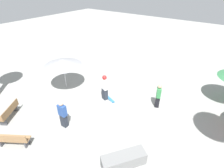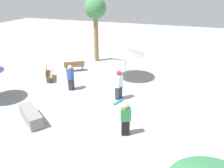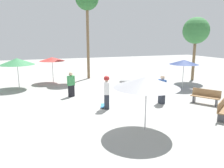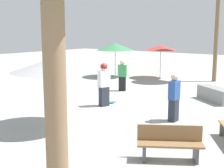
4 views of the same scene
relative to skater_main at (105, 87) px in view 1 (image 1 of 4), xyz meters
name	(u,v)px [view 1 (image 1 of 4)]	position (x,y,z in m)	size (l,w,h in m)	color
ground_plane	(109,107)	(0.76, -0.49, -0.98)	(60.00, 60.00, 0.00)	#9E9E99
skater_main	(105,87)	(0.00, 0.00, 0.00)	(0.54, 0.40, 1.83)	#282D38
skateboard	(111,99)	(0.40, 0.11, -0.93)	(0.82, 0.46, 0.07)	teal
concrete_ledge	(124,160)	(3.74, -3.39, -0.67)	(1.64, 1.97, 0.63)	gray
bench_near	(9,112)	(-3.33, -4.81, -0.56)	(1.24, 1.58, 0.85)	#47474C
bench_far	(13,140)	(-1.16, -5.73, -0.56)	(1.58, 1.24, 0.85)	#47474C
shade_umbrella_grey	(63,62)	(-3.28, -0.57, 1.08)	(2.68, 2.68, 2.29)	#B7B7BC
bystander_watching	(158,96)	(3.20, 1.37, -0.17)	(0.41, 0.51, 1.63)	black
bystander_far	(63,114)	(-0.23, -3.34, -0.14)	(0.47, 0.27, 1.69)	#282D38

